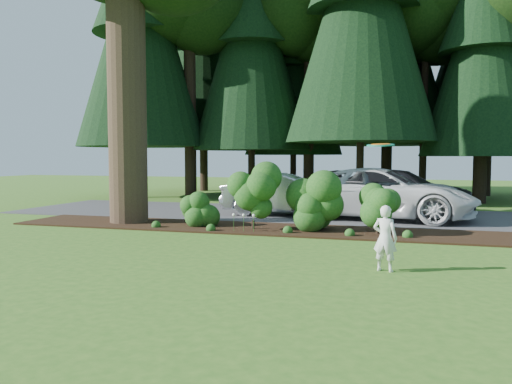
{
  "coord_description": "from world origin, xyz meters",
  "views": [
    {
      "loc": [
        4.08,
        -11.08,
        2.17
      ],
      "look_at": [
        0.52,
        0.9,
        1.3
      ],
      "focal_mm": 35.0,
      "sensor_mm": 36.0,
      "label": 1
    }
  ],
  "objects_px": {
    "child": "(385,238)",
    "frisbee": "(381,145)",
    "car_white_suv": "(382,193)",
    "car_dark_suv": "(401,190)",
    "car_silver_wagon": "(286,194)"
  },
  "relations": [
    {
      "from": "car_silver_wagon",
      "to": "frisbee",
      "type": "height_order",
      "value": "frisbee"
    },
    {
      "from": "car_silver_wagon",
      "to": "child",
      "type": "distance_m",
      "value": 9.07
    },
    {
      "from": "child",
      "to": "frisbee",
      "type": "bearing_deg",
      "value": 39.89
    },
    {
      "from": "car_white_suv",
      "to": "child",
      "type": "distance_m",
      "value": 8.16
    },
    {
      "from": "car_white_suv",
      "to": "car_dark_suv",
      "type": "bearing_deg",
      "value": -4.45
    },
    {
      "from": "car_silver_wagon",
      "to": "car_dark_suv",
      "type": "xyz_separation_m",
      "value": [
        4.04,
        2.96,
        0.05
      ]
    },
    {
      "from": "car_white_suv",
      "to": "car_dark_suv",
      "type": "distance_m",
      "value": 3.09
    },
    {
      "from": "car_white_suv",
      "to": "frisbee",
      "type": "relative_size",
      "value": 12.47
    },
    {
      "from": "car_dark_suv",
      "to": "frisbee",
      "type": "bearing_deg",
      "value": -174.71
    },
    {
      "from": "child",
      "to": "frisbee",
      "type": "xyz_separation_m",
      "value": [
        -0.11,
        -0.05,
        1.77
      ]
    },
    {
      "from": "child",
      "to": "car_dark_suv",
      "type": "bearing_deg",
      "value": -76.01
    },
    {
      "from": "car_white_suv",
      "to": "child",
      "type": "relative_size",
      "value": 5.01
    },
    {
      "from": "car_silver_wagon",
      "to": "car_dark_suv",
      "type": "bearing_deg",
      "value": -55.98
    },
    {
      "from": "car_silver_wagon",
      "to": "car_dark_suv",
      "type": "relative_size",
      "value": 0.83
    },
    {
      "from": "car_dark_suv",
      "to": "child",
      "type": "height_order",
      "value": "car_dark_suv"
    }
  ]
}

